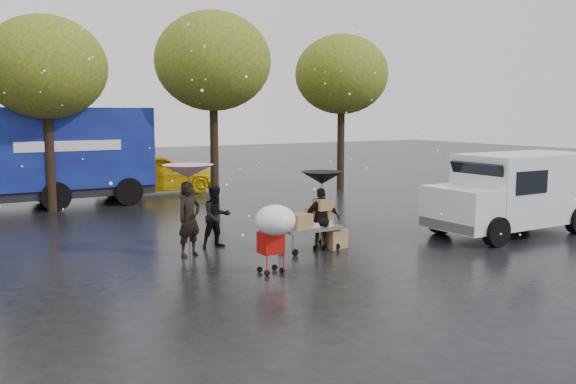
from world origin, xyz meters
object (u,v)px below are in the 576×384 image
person_black (322,219)px  white_van (515,192)px  vendor_cart (312,221)px  person_pink (189,219)px  blue_truck (38,158)px  shopping_cart (274,224)px  yellow_taxi (156,173)px

person_black → white_van: (5.79, -0.95, 0.40)m
vendor_cart → person_black: bearing=-43.3°
person_pink → vendor_cart: person_pink is taller
person_black → person_pink: bearing=-0.9°
vendor_cart → blue_truck: (-4.55, 10.61, 1.03)m
white_van → blue_truck: (-10.51, 11.72, 0.60)m
person_pink → vendor_cart: size_ratio=1.15×
vendor_cart → shopping_cart: shopping_cart is taller
shopping_cart → yellow_taxi: yellow_taxi is taller
white_van → blue_truck: size_ratio=0.59×
yellow_taxi → person_pink: bearing=168.9°
vendor_cart → yellow_taxi: bearing=88.9°
shopping_cart → blue_truck: bearing=102.3°
person_pink → person_black: size_ratio=1.14×
blue_truck → shopping_cart: bearing=-77.7°
vendor_cart → white_van: white_van is taller
shopping_cart → person_pink: bearing=109.4°
yellow_taxi → shopping_cart: bearing=175.1°
person_pink → blue_truck: (-1.76, 9.64, 0.88)m
person_pink → vendor_cart: (2.79, -0.97, -0.15)m
white_van → vendor_cart: bearing=169.5°
shopping_cart → blue_truck: size_ratio=0.18×
white_van → blue_truck: 15.75m
shopping_cart → vendor_cart: bearing=38.1°
blue_truck → yellow_taxi: (4.77, 1.50, -0.93)m
vendor_cart → yellow_taxi: yellow_taxi is taller
person_black → yellow_taxi: (0.06, 12.26, 0.06)m
person_pink → white_van: size_ratio=0.36×
vendor_cart → white_van: (5.96, -1.11, 0.43)m
vendor_cart → shopping_cart: size_ratio=1.04×
white_van → yellow_taxi: bearing=113.4°
blue_truck → person_pink: bearing=-79.6°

